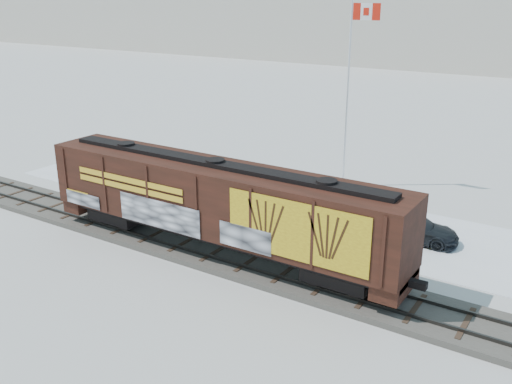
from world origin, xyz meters
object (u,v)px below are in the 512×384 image
Objects in this scene: hopper_railcar at (216,201)px; car_white at (256,190)px; flagpole at (348,121)px; car_dark at (412,227)px; car_silver at (222,195)px.

hopper_railcar is 8.18m from car_white.
hopper_railcar reaches higher than car_white.
hopper_railcar is 1.60× the size of flagpole.
car_white is 1.07× the size of car_dark.
car_white is at bearing -30.78° from car_silver.
car_white is (-3.22, -6.07, -3.60)m from flagpole.
car_white is 9.99m from car_dark.
flagpole is 2.52× the size of car_dark.
car_white is at bearing 108.89° from hopper_railcar.
hopper_railcar reaches higher than car_silver.
hopper_railcar is at bearing -172.36° from car_white.
flagpole is 2.35× the size of car_white.
hopper_railcar is 13.66m from flagpole.
car_silver is 0.80× the size of car_white.
flagpole reaches higher than hopper_railcar.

